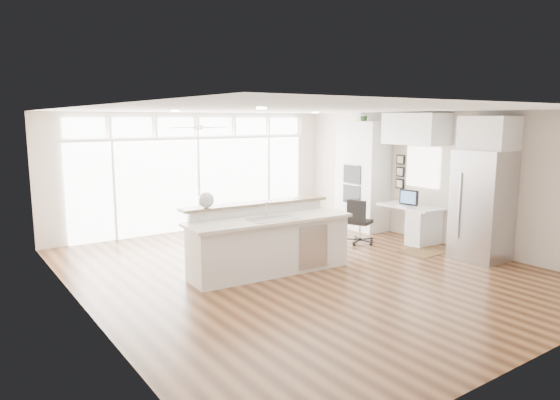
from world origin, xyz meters
TOP-DOWN VIEW (x-y plane):
  - floor at (0.00, 0.00)m, footprint 7.00×8.00m
  - ceiling at (0.00, 0.00)m, footprint 7.00×8.00m
  - wall_back at (0.00, 4.00)m, footprint 7.00×0.04m
  - wall_front at (0.00, -4.00)m, footprint 7.00×0.04m
  - wall_left at (-3.50, 0.00)m, footprint 0.04×8.00m
  - wall_right at (3.50, 0.00)m, footprint 0.04×8.00m
  - glass_wall at (0.00, 3.94)m, footprint 5.80×0.06m
  - transom_row at (0.00, 3.94)m, footprint 5.90×0.06m
  - desk_window at (3.46, 0.30)m, footprint 0.04×0.85m
  - ceiling_fan at (-0.50, 2.80)m, footprint 1.16×1.16m
  - recessed_lights at (0.00, 0.20)m, footprint 3.40×3.00m
  - oven_cabinet at (3.17, 1.80)m, footprint 0.64×1.20m
  - desk_nook at (3.13, 0.30)m, footprint 0.72×1.30m
  - upper_cabinets at (3.17, 0.30)m, footprint 0.64×1.30m
  - refrigerator at (3.11, -1.35)m, footprint 0.76×0.90m
  - fridge_cabinet at (3.17, -1.35)m, footprint 0.64×0.90m
  - framed_photos at (3.46, 0.92)m, footprint 0.06×0.22m
  - kitchen_island at (-0.52, 0.17)m, footprint 2.91×1.25m
  - rug at (2.71, -0.44)m, footprint 0.96×0.72m
  - office_chair at (2.12, 0.77)m, footprint 0.62×0.60m
  - fishbowl at (-1.44, 0.63)m, footprint 0.28×0.28m
  - monitor at (3.05, 0.30)m, footprint 0.12×0.44m
  - keyboard at (2.88, 0.30)m, footprint 0.17×0.33m
  - potted_plant at (3.17, 1.80)m, footprint 0.27×0.30m

SIDE VIEW (x-z plane):
  - floor at x=0.00m, z-range -0.02..0.00m
  - rug at x=2.71m, z-range 0.00..0.01m
  - desk_nook at x=3.13m, z-range 0.00..0.76m
  - office_chair at x=2.12m, z-range 0.00..0.92m
  - kitchen_island at x=-0.52m, z-range 0.00..1.13m
  - keyboard at x=2.88m, z-range 0.76..0.78m
  - monitor at x=3.05m, z-range 0.76..1.12m
  - refrigerator at x=3.11m, z-range 0.00..2.00m
  - glass_wall at x=0.00m, z-range 0.01..2.09m
  - oven_cabinet at x=3.17m, z-range 0.00..2.50m
  - fishbowl at x=-1.44m, z-range 1.13..1.39m
  - wall_back at x=0.00m, z-range 0.00..2.70m
  - wall_front at x=0.00m, z-range 0.00..2.70m
  - wall_left at x=-3.50m, z-range 0.00..2.70m
  - wall_right at x=3.50m, z-range 0.00..2.70m
  - framed_photos at x=3.46m, z-range 1.00..1.80m
  - desk_window at x=3.46m, z-range 1.12..1.98m
  - fridge_cabinet at x=3.17m, z-range 2.00..2.60m
  - upper_cabinets at x=3.17m, z-range 2.03..2.67m
  - transom_row at x=0.00m, z-range 2.18..2.58m
  - ceiling_fan at x=-0.50m, z-range 2.32..2.64m
  - potted_plant at x=3.17m, z-range 2.50..2.72m
  - recessed_lights at x=0.00m, z-range 2.67..2.69m
  - ceiling at x=0.00m, z-range 2.69..2.71m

